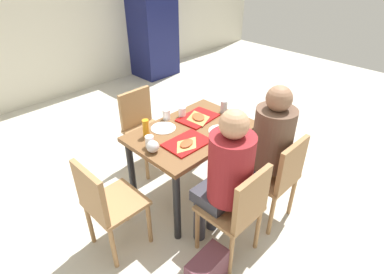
% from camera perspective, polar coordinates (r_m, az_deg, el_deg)
% --- Properties ---
extents(ground_plane, '(10.00, 10.00, 0.02)m').
position_cam_1_polar(ground_plane, '(3.20, 0.00, -10.28)').
color(ground_plane, beige).
extents(back_wall, '(10.00, 0.10, 2.80)m').
position_cam_1_polar(back_wall, '(5.20, -27.88, 20.47)').
color(back_wall, beige).
rests_on(back_wall, ground_plane).
extents(main_table, '(1.08, 0.72, 0.74)m').
position_cam_1_polar(main_table, '(2.81, 0.00, -0.63)').
color(main_table, brown).
rests_on(main_table, ground_plane).
extents(chair_near_left, '(0.40, 0.40, 0.85)m').
position_cam_1_polar(chair_near_left, '(2.36, 8.55, -12.71)').
color(chair_near_left, '#9E7247').
rests_on(chair_near_left, ground_plane).
extents(chair_near_right, '(0.40, 0.40, 0.85)m').
position_cam_1_polar(chair_near_right, '(2.72, 15.47, -6.67)').
color(chair_near_right, '#9E7247').
rests_on(chair_near_right, ground_plane).
extents(chair_far_side, '(0.40, 0.40, 0.85)m').
position_cam_1_polar(chair_far_side, '(3.37, -9.07, 2.38)').
color(chair_far_side, '#9E7247').
rests_on(chair_far_side, ground_plane).
extents(chair_left_end, '(0.40, 0.40, 0.85)m').
position_cam_1_polar(chair_left_end, '(2.46, -15.55, -11.42)').
color(chair_left_end, '#9E7247').
rests_on(chair_left_end, ground_plane).
extents(person_in_red, '(0.32, 0.42, 1.26)m').
position_cam_1_polar(person_in_red, '(2.26, 6.20, -6.57)').
color(person_in_red, '#383842').
rests_on(person_in_red, ground_plane).
extents(person_in_brown_jacket, '(0.32, 0.42, 1.26)m').
position_cam_1_polar(person_in_brown_jacket, '(2.63, 13.65, -1.19)').
color(person_in_brown_jacket, '#383842').
rests_on(person_in_brown_jacket, ground_plane).
extents(tray_red_near, '(0.36, 0.27, 0.02)m').
position_cam_1_polar(tray_red_near, '(2.56, -0.94, -1.10)').
color(tray_red_near, '#B21414').
rests_on(tray_red_near, main_table).
extents(tray_red_far, '(0.38, 0.29, 0.02)m').
position_cam_1_polar(tray_red_far, '(2.93, 1.07, 3.54)').
color(tray_red_far, '#B21414').
rests_on(tray_red_far, main_table).
extents(paper_plate_center, '(0.22, 0.22, 0.01)m').
position_cam_1_polar(paper_plate_center, '(2.79, -5.25, 1.63)').
color(paper_plate_center, white).
rests_on(paper_plate_center, main_table).
extents(paper_plate_near_edge, '(0.22, 0.22, 0.01)m').
position_cam_1_polar(paper_plate_near_edge, '(2.74, 5.33, 1.10)').
color(paper_plate_near_edge, white).
rests_on(paper_plate_near_edge, main_table).
extents(pizza_slice_a, '(0.23, 0.17, 0.02)m').
position_cam_1_polar(pizza_slice_a, '(2.52, -1.00, -1.25)').
color(pizza_slice_a, tan).
rests_on(pizza_slice_a, tray_red_near).
extents(pizza_slice_b, '(0.25, 0.28, 0.02)m').
position_cam_1_polar(pizza_slice_b, '(2.91, 1.16, 3.61)').
color(pizza_slice_b, '#C68C47').
rests_on(pizza_slice_b, tray_red_far).
extents(plastic_cup_a, '(0.07, 0.07, 0.10)m').
position_cam_1_polar(plastic_cup_a, '(2.91, -4.70, 4.13)').
color(plastic_cup_a, white).
rests_on(plastic_cup_a, main_table).
extents(plastic_cup_b, '(0.07, 0.07, 0.10)m').
position_cam_1_polar(plastic_cup_b, '(2.57, 5.31, 0.00)').
color(plastic_cup_b, white).
rests_on(plastic_cup_b, main_table).
extents(plastic_cup_c, '(0.07, 0.07, 0.10)m').
position_cam_1_polar(plastic_cup_c, '(2.52, -7.76, -0.85)').
color(plastic_cup_c, white).
rests_on(plastic_cup_c, main_table).
extents(plastic_cup_d, '(0.07, 0.07, 0.10)m').
position_cam_1_polar(plastic_cup_d, '(2.94, -1.80, 4.55)').
color(plastic_cup_d, white).
rests_on(plastic_cup_d, main_table).
extents(soda_can, '(0.07, 0.07, 0.12)m').
position_cam_1_polar(soda_can, '(3.04, 5.85, 5.55)').
color(soda_can, '#B7BCC6').
rests_on(soda_can, main_table).
extents(condiment_bottle, '(0.06, 0.06, 0.16)m').
position_cam_1_polar(condiment_bottle, '(2.65, -8.41, 1.57)').
color(condiment_bottle, orange).
rests_on(condiment_bottle, main_table).
extents(foil_bundle, '(0.10, 0.10, 0.10)m').
position_cam_1_polar(foil_bundle, '(2.46, -7.19, -1.74)').
color(foil_bundle, silver).
rests_on(foil_bundle, main_table).
extents(handbag, '(0.33, 0.18, 0.28)m').
position_cam_1_polar(handbag, '(2.45, 2.74, -23.19)').
color(handbag, '#592D38').
rests_on(handbag, ground_plane).
extents(drink_fridge, '(0.70, 0.60, 1.90)m').
position_cam_1_polar(drink_fridge, '(5.89, -7.20, 20.13)').
color(drink_fridge, '#14194C').
rests_on(drink_fridge, ground_plane).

